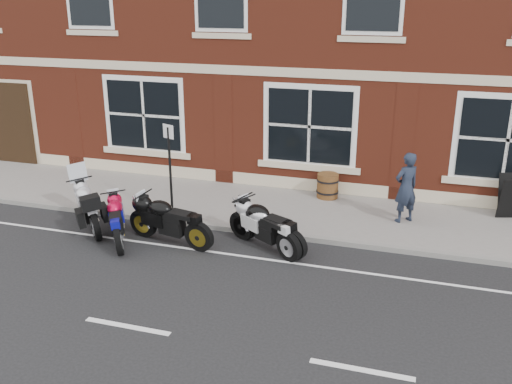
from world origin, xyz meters
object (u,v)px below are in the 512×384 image
Objects in this scene: pedestrian_left at (406,187)px; barrel_planter at (328,186)px; moto_sport_black at (169,219)px; moto_naked_black at (266,224)px; moto_sport_red at (119,219)px; a_board_sign at (512,196)px; moto_sport_silver at (266,225)px; parking_sign at (170,165)px; moto_touring_silver at (90,204)px.

barrel_planter is (-2.09, 1.14, -0.54)m from pedestrian_left.
moto_sport_black is 1.09× the size of moto_naked_black.
a_board_sign is at bearing -6.24° from moto_sport_red.
moto_sport_black is 4.76m from barrel_planter.
moto_sport_silver is 0.80× the size of parking_sign.
moto_sport_red is at bearing 126.94° from moto_naked_black.
moto_naked_black reaches higher than moto_sport_silver.
barrel_planter is (4.08, 3.97, -0.08)m from moto_sport_red.
a_board_sign reaches higher than moto_sport_red.
moto_sport_black is 8.39m from a_board_sign.
a_board_sign is 8.45m from parking_sign.
moto_sport_silver is 1.08× the size of pedestrian_left.
moto_sport_black is at bearing -45.62° from parking_sign.
a_board_sign is (5.36, 3.34, 0.10)m from moto_sport_silver.
pedestrian_left is at bearing -24.30° from moto_touring_silver.
moto_sport_red is at bearing -15.83° from pedestrian_left.
moto_sport_silver is 2.92m from parking_sign.
moto_sport_black is at bearing -170.46° from a_board_sign.
parking_sign is (-2.66, 0.80, 0.92)m from moto_sport_silver.
moto_touring_silver is at bearing -22.63° from pedestrian_left.
moto_sport_silver is 2.82× the size of barrel_planter.
parking_sign is at bearing -15.11° from moto_touring_silver.
moto_naked_black reaches higher than moto_sport_red.
moto_naked_black is (3.32, 0.62, 0.04)m from moto_sport_red.
moto_sport_black is at bearing -127.97° from barrel_planter.
barrel_planter is at bearing 58.72° from parking_sign.
moto_sport_red reaches higher than barrel_planter.
parking_sign reaches higher than pedestrian_left.
barrel_planter is (2.92, 3.75, -0.13)m from moto_sport_black.
moto_sport_red is 1.18m from moto_sport_black.
pedestrian_left is at bearing -50.24° from moto_sport_black.
parking_sign is (-5.51, -1.44, 0.49)m from pedestrian_left.
parking_sign is (-3.41, -2.58, 1.02)m from barrel_planter.
moto_touring_silver is 0.77× the size of moto_sport_black.
moto_sport_red is 0.89× the size of moto_naked_black.
moto_sport_black is at bearing -12.97° from pedestrian_left.
a_board_sign is at bearing -22.79° from moto_touring_silver.
a_board_sign reaches higher than moto_naked_black.
moto_sport_silver is 3.47m from barrel_planter.
pedestrian_left is (2.85, 2.25, 0.43)m from moto_sport_silver.
moto_touring_silver is at bearing 124.36° from moto_sport_silver.
a_board_sign reaches higher than barrel_planter.
moto_sport_silver is at bearing -68.20° from moto_sport_black.
a_board_sign is 4.61m from barrel_planter.
moto_touring_silver is 1.00× the size of pedestrian_left.
moto_sport_red is at bearing -94.02° from parking_sign.
a_board_sign is (5.36, 3.31, 0.08)m from moto_naked_black.
pedestrian_left reaches higher than moto_touring_silver.
moto_touring_silver is 2.60× the size of barrel_planter.
pedestrian_left reaches higher than moto_naked_black.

